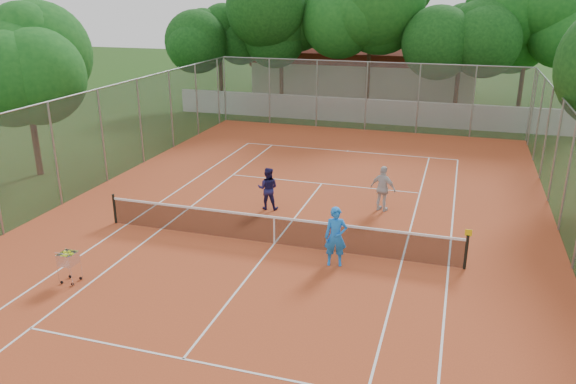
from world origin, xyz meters
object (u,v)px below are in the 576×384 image
(player_near, at_px, (336,237))
(player_far_left, at_px, (268,188))
(player_far_right, at_px, (383,189))
(ball_hopper, at_px, (69,266))
(clubhouse, at_px, (367,67))
(tennis_net, at_px, (274,230))

(player_near, bearing_deg, player_far_left, 119.44)
(player_far_left, bearing_deg, player_far_right, -173.61)
(ball_hopper, bearing_deg, player_far_right, 40.57)
(clubhouse, relative_size, player_far_right, 9.49)
(player_near, distance_m, player_far_right, 4.93)
(player_far_left, relative_size, ball_hopper, 1.63)
(tennis_net, relative_size, player_far_right, 6.88)
(player_near, bearing_deg, player_far_right, 69.12)
(clubhouse, bearing_deg, ball_hopper, -94.60)
(player_near, height_order, player_far_left, player_near)
(player_near, xyz_separation_m, player_far_left, (-3.44, 3.80, -0.11))
(clubhouse, bearing_deg, player_near, -81.98)
(tennis_net, bearing_deg, player_far_left, 112.79)
(clubhouse, relative_size, player_far_left, 10.16)
(tennis_net, xyz_separation_m, player_far_left, (-1.23, 2.94, 0.32))
(tennis_net, bearing_deg, ball_hopper, -138.45)
(tennis_net, relative_size, clubhouse, 0.72)
(tennis_net, xyz_separation_m, player_far_right, (2.91, 4.01, 0.37))
(clubhouse, relative_size, player_near, 8.98)
(player_far_left, height_order, ball_hopper, player_far_left)
(player_far_left, bearing_deg, ball_hopper, 55.94)
(player_far_right, bearing_deg, clubhouse, -59.00)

